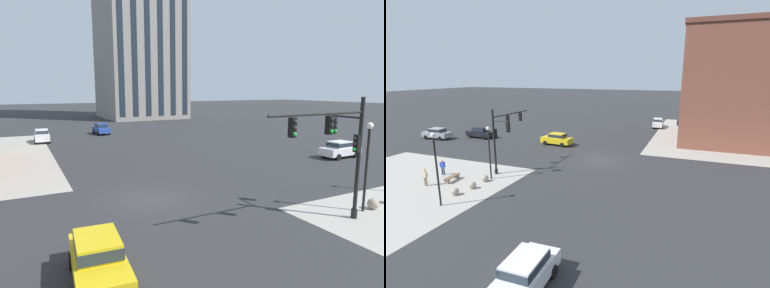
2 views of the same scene
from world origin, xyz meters
The scene contains 9 objects.
ground_plane centered at (0.00, 0.00, 0.00)m, with size 320.00×320.00×0.00m, color #2D2D30.
traffic_signal_main centered at (7.43, -7.81, 4.08)m, with size 6.30×2.09×6.45m.
bollard_sphere_curb_a centered at (10.80, -7.62, 0.31)m, with size 0.63×0.63×0.63m, color gray.
street_lamp_corner_near centered at (10.00, -7.56, 3.20)m, with size 0.36×0.36×5.06m.
car_main_northbound_near centered at (4.38, 32.94, 0.92)m, with size 2.02×4.47×1.68m.
car_main_northbound_far centered at (-4.83, -7.81, 0.92)m, with size 2.16×4.53×1.68m.
car_cross_eastbound centered at (-4.31, 28.42, 0.92)m, with size 1.99×4.45×1.68m.
car_cross_westbound centered at (21.67, 3.44, 0.92)m, with size 4.46×2.02×1.68m.
residential_tower_skyline_right centered at (20.38, 60.81, 27.79)m, with size 18.11×20.15×55.54m.
Camera 1 is at (-7.00, -19.15, 6.81)m, focal length 31.35 mm.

